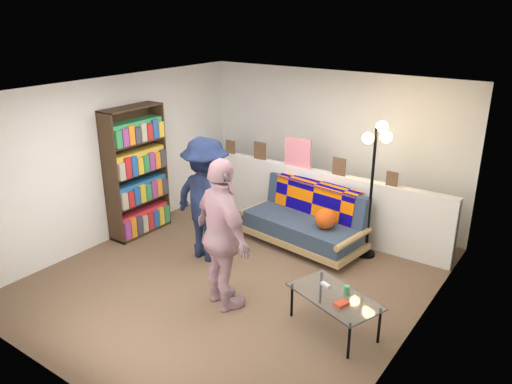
# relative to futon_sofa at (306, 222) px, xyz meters

# --- Properties ---
(ground) EXTENTS (5.00, 5.00, 0.00)m
(ground) POSITION_rel_futon_sofa_xyz_m (-0.24, -1.31, -0.36)
(ground) COLOR brown
(ground) RESTS_ON ground
(room_shell) EXTENTS (4.60, 5.05, 2.45)m
(room_shell) POSITION_rel_futon_sofa_xyz_m (-0.24, -0.84, 1.31)
(room_shell) COLOR silver
(room_shell) RESTS_ON ground
(half_wall_ledge) EXTENTS (4.45, 0.15, 1.00)m
(half_wall_ledge) POSITION_rel_futon_sofa_xyz_m (-0.24, 0.49, 0.14)
(half_wall_ledge) COLOR silver
(half_wall_ledge) RESTS_ON ground
(ledge_decor) EXTENTS (2.97, 0.02, 0.45)m
(ledge_decor) POSITION_rel_futon_sofa_xyz_m (-0.47, 0.47, 0.81)
(ledge_decor) COLOR brown
(ledge_decor) RESTS_ON half_wall_ledge
(futon_sofa) EXTENTS (1.91, 1.09, 0.78)m
(futon_sofa) POSITION_rel_futon_sofa_xyz_m (0.00, 0.00, 0.00)
(futon_sofa) COLOR #AA8752
(futon_sofa) RESTS_ON ground
(bookshelf) EXTENTS (0.33, 0.98, 1.96)m
(bookshelf) POSITION_rel_futon_sofa_xyz_m (-2.32, -1.09, 0.55)
(bookshelf) COLOR black
(bookshelf) RESTS_ON ground
(coffee_table) EXTENTS (1.12, 0.85, 0.52)m
(coffee_table) POSITION_rel_futon_sofa_xyz_m (1.30, -1.62, 0.03)
(coffee_table) COLOR black
(coffee_table) RESTS_ON ground
(floor_lamp) EXTENTS (0.43, 0.33, 1.91)m
(floor_lamp) POSITION_rel_futon_sofa_xyz_m (0.89, 0.23, 0.99)
(floor_lamp) COLOR black
(floor_lamp) RESTS_ON ground
(person_left) EXTENTS (1.16, 0.73, 1.72)m
(person_left) POSITION_rel_futon_sofa_xyz_m (-0.92, -1.12, 0.50)
(person_left) COLOR black
(person_left) RESTS_ON ground
(person_right) EXTENTS (1.14, 0.81, 1.80)m
(person_right) POSITION_rel_futon_sofa_xyz_m (0.02, -1.94, 0.53)
(person_right) COLOR pink
(person_right) RESTS_ON ground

